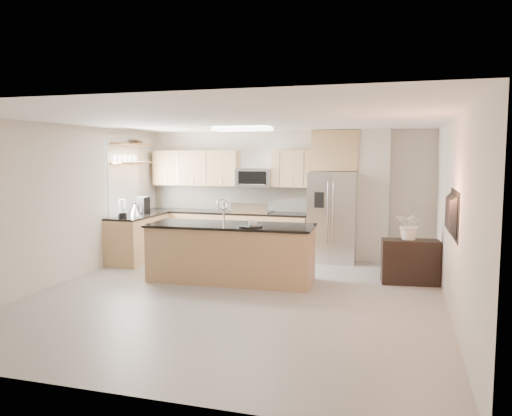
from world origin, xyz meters
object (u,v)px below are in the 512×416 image
(microwave, at_px, (255,178))
(kettle, at_px, (135,210))
(cup, at_px, (253,224))
(platter, at_px, (250,226))
(refrigerator, at_px, (333,217))
(bowl, at_px, (136,141))
(credenza, at_px, (410,262))
(island, at_px, (231,252))
(blender, at_px, (122,210))
(coffee_maker, at_px, (143,205))
(range, at_px, (253,234))
(flower_vase, at_px, (411,217))
(television, at_px, (447,214))

(microwave, xyz_separation_m, kettle, (-2.03, -1.38, -0.59))
(cup, bearing_deg, platter, 149.11)
(refrigerator, height_order, bowl, bowl)
(credenza, distance_m, platter, 2.69)
(bowl, bearing_deg, refrigerator, 10.49)
(island, relative_size, bowl, 7.24)
(kettle, distance_m, bowl, 1.45)
(platter, relative_size, blender, 1.15)
(coffee_maker, bearing_deg, cup, -28.60)
(cup, height_order, coffee_maker, coffee_maker)
(credenza, height_order, platter, platter)
(coffee_maker, height_order, bowl, bowl)
(credenza, relative_size, platter, 2.22)
(range, height_order, coffee_maker, coffee_maker)
(island, distance_m, credenza, 2.95)
(blender, xyz_separation_m, bowl, (-0.18, 0.86, 1.31))
(range, distance_m, flower_vase, 3.48)
(platter, bearing_deg, bowl, 152.22)
(range, relative_size, coffee_maker, 3.39)
(refrigerator, bearing_deg, flower_vase, -44.03)
(island, relative_size, television, 2.60)
(range, distance_m, microwave, 1.16)
(microwave, xyz_separation_m, platter, (0.62, -2.41, -0.66))
(refrigerator, relative_size, flower_vase, 2.37)
(refrigerator, relative_size, blender, 5.00)
(blender, bearing_deg, bowl, 101.48)
(range, xyz_separation_m, microwave, (0.00, 0.12, 1.16))
(range, relative_size, cup, 8.05)
(credenza, xyz_separation_m, cup, (-2.42, -0.87, 0.65))
(island, bearing_deg, kettle, 157.56)
(range, xyz_separation_m, kettle, (-2.03, -1.26, 0.57))
(credenza, bearing_deg, range, 147.85)
(coffee_maker, relative_size, television, 0.31)
(island, height_order, television, television)
(credenza, bearing_deg, microwave, 146.00)
(microwave, bearing_deg, credenza, -26.89)
(credenza, relative_size, kettle, 3.28)
(kettle, xyz_separation_m, bowl, (-0.22, 0.49, 1.34))
(refrigerator, distance_m, island, 2.52)
(refrigerator, distance_m, bowl, 4.25)
(credenza, bearing_deg, flower_vase, 118.79)
(blender, relative_size, kettle, 1.28)
(television, bearing_deg, island, 72.45)
(coffee_maker, bearing_deg, kettle, -81.22)
(range, distance_m, blender, 2.71)
(bowl, bearing_deg, platter, -27.78)
(range, bearing_deg, microwave, 90.00)
(coffee_maker, bearing_deg, bowl, 167.23)
(credenza, relative_size, cup, 6.41)
(credenza, xyz_separation_m, platter, (-2.49, -0.83, 0.60))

